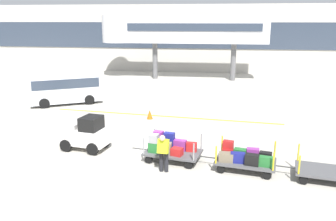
% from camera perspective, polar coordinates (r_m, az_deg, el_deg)
% --- Properties ---
extents(ground_plane, '(120.00, 120.00, 0.00)m').
position_cam_1_polar(ground_plane, '(15.73, -3.09, -6.97)').
color(ground_plane, '#B2ADA0').
extents(apron_lead_line, '(14.16, 1.65, 0.01)m').
position_cam_1_polar(apron_lead_line, '(21.57, -0.80, -0.92)').
color(apron_lead_line, yellow).
rests_on(apron_lead_line, ground_plane).
extents(terminal_building, '(49.51, 2.51, 7.34)m').
position_cam_1_polar(terminal_building, '(40.47, 4.27, 11.60)').
color(terminal_building, '#BCB7AD').
rests_on(terminal_building, ground_plane).
extents(jet_bridge, '(15.96, 3.00, 6.14)m').
position_cam_1_polar(jet_bridge, '(34.59, 1.41, 12.98)').
color(jet_bridge, silver).
rests_on(jet_bridge, ground_plane).
extents(baggage_tug, '(2.26, 1.55, 1.58)m').
position_cam_1_polar(baggage_tug, '(16.39, -13.23, -3.67)').
color(baggage_tug, white).
rests_on(baggage_tug, ground_plane).
extents(baggage_cart_lead, '(3.08, 1.78, 1.18)m').
position_cam_1_polar(baggage_cart_lead, '(14.84, 0.25, -5.99)').
color(baggage_cart_lead, '#4C4C4F').
rests_on(baggage_cart_lead, ground_plane).
extents(baggage_cart_middle, '(3.08, 1.78, 1.10)m').
position_cam_1_polar(baggage_cart_middle, '(14.22, 12.35, -7.53)').
color(baggage_cart_middle, '#4C4C4F').
rests_on(baggage_cart_middle, ground_plane).
extents(baggage_cart_tail, '(3.08, 1.78, 1.10)m').
position_cam_1_polar(baggage_cart_tail, '(14.35, 24.54, -9.06)').
color(baggage_cart_tail, '#4C4C4F').
rests_on(baggage_cart_tail, ground_plane).
extents(baggage_handler, '(0.44, 0.46, 1.56)m').
position_cam_1_polar(baggage_handler, '(13.57, -0.76, -6.63)').
color(baggage_handler, black).
rests_on(baggage_handler, ground_plane).
extents(shuttle_van, '(5.11, 4.04, 2.10)m').
position_cam_1_polar(shuttle_van, '(25.60, -16.35, 3.79)').
color(shuttle_van, silver).
rests_on(shuttle_van, ground_plane).
extents(safety_cone_near, '(0.36, 0.36, 0.55)m').
position_cam_1_polar(safety_cone_near, '(20.95, -2.98, -0.64)').
color(safety_cone_near, '#EA590F').
rests_on(safety_cone_near, ground_plane).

